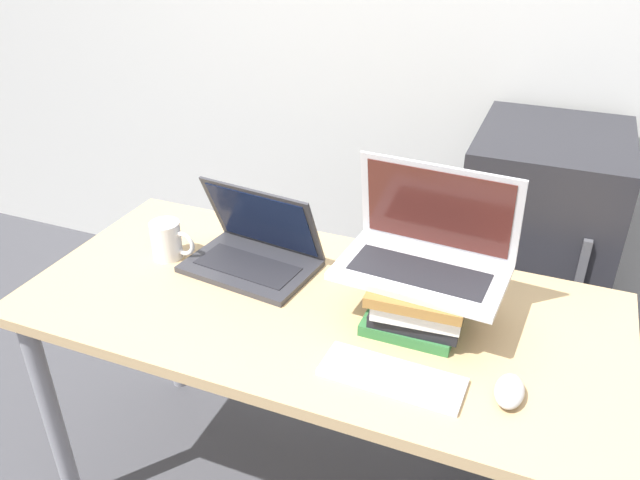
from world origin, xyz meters
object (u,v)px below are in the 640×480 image
book_stack (421,297)px  mug (168,240)px  laptop_left (254,250)px  mouse (509,391)px  wireless_keyboard (392,376)px  mini_fridge (530,269)px  laptop_on_books (426,250)px

book_stack → mug: bearing=178.4°
laptop_left → book_stack: 0.47m
mouse → mug: bearing=167.6°
wireless_keyboard → mini_fridge: (0.22, 0.96, -0.25)m
laptop_on_books → mug: bearing=-178.9°
laptop_left → wireless_keyboard: laptop_left is taller
laptop_on_books → mug: (-0.70, -0.01, -0.12)m
book_stack → wireless_keyboard: (-0.00, -0.22, -0.06)m
mug → mini_fridge: (0.92, 0.72, -0.30)m
wireless_keyboard → mouse: (0.23, 0.03, 0.01)m
book_stack → laptop_on_books: laptop_on_books is taller
laptop_on_books → wireless_keyboard: 0.30m
laptop_on_books → wireless_keyboard: size_ratio=1.30×
mini_fridge → laptop_on_books: bearing=-107.5°
mug → mini_fridge: mini_fridge is taller
laptop_on_books → mouse: bearing=-43.3°
laptop_on_books → mouse: (0.23, -0.22, -0.15)m
laptop_on_books → mug: laptop_on_books is taller
book_stack → mug: (-0.71, 0.02, -0.01)m
laptop_left → wireless_keyboard: 0.55m
book_stack → mug: book_stack is taller
wireless_keyboard → mouse: mouse is taller
laptop_on_books → book_stack: bearing=-83.3°
mouse → laptop_on_books: bearing=136.7°
book_stack → wireless_keyboard: book_stack is taller
laptop_left → mug: bearing=-167.7°
laptop_left → mouse: 0.74m
laptop_left → laptop_on_books: 0.48m
laptop_left → mouse: bearing=-20.3°
book_stack → mini_fridge: size_ratio=0.28×
wireless_keyboard → book_stack: bearing=89.8°
mouse → mini_fridge: mini_fridge is taller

